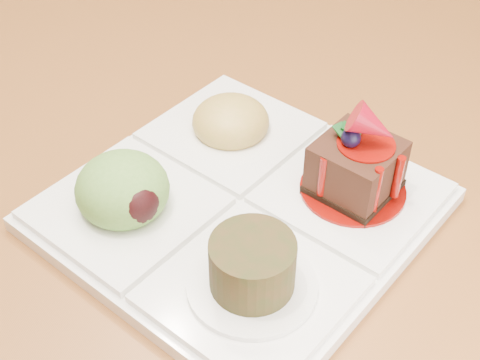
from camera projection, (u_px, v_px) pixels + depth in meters
ground at (88, 303)px, 1.37m from camera, size 6.00×6.00×0.00m
sampler_plate at (235, 196)px, 0.48m from camera, size 0.29×0.29×0.09m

